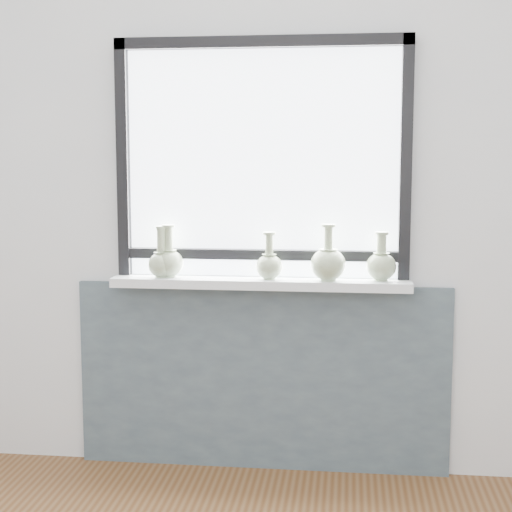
# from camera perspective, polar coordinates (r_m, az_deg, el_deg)

# --- Properties ---
(back_wall) EXTENTS (3.60, 0.02, 2.60)m
(back_wall) POSITION_cam_1_polar(r_m,az_deg,el_deg) (3.52, 0.50, 5.06)
(back_wall) COLOR silver
(back_wall) RESTS_ON ground
(apron_panel) EXTENTS (1.70, 0.03, 0.86)m
(apron_panel) POSITION_cam_1_polar(r_m,az_deg,el_deg) (3.63, 0.44, -8.81)
(apron_panel) COLOR #50616A
(apron_panel) RESTS_ON ground
(windowsill) EXTENTS (1.32, 0.18, 0.04)m
(windowsill) POSITION_cam_1_polar(r_m,az_deg,el_deg) (3.46, 0.31, -1.96)
(windowsill) COLOR silver
(windowsill) RESTS_ON apron_panel
(window) EXTENTS (1.30, 0.06, 1.05)m
(window) POSITION_cam_1_polar(r_m,az_deg,el_deg) (3.48, 0.44, 7.36)
(window) COLOR black
(window) RESTS_ON windowsill
(vase_a) EXTENTS (0.12, 0.12, 0.23)m
(vase_a) POSITION_cam_1_polar(r_m,az_deg,el_deg) (3.51, -6.90, -0.42)
(vase_a) COLOR #AABE94
(vase_a) RESTS_ON windowsill
(vase_b) EXTENTS (0.13, 0.13, 0.23)m
(vase_b) POSITION_cam_1_polar(r_m,az_deg,el_deg) (3.51, -6.37, -0.33)
(vase_b) COLOR #AABE94
(vase_b) RESTS_ON windowsill
(vase_c) EXTENTS (0.12, 0.12, 0.21)m
(vase_c) POSITION_cam_1_polar(r_m,az_deg,el_deg) (3.43, 0.97, -0.60)
(vase_c) COLOR #AABE94
(vase_c) RESTS_ON windowsill
(vase_d) EXTENTS (0.15, 0.15, 0.25)m
(vase_d) POSITION_cam_1_polar(r_m,az_deg,el_deg) (3.40, 5.27, -0.47)
(vase_d) COLOR #AABE94
(vase_d) RESTS_ON windowsill
(vase_e) EXTENTS (0.13, 0.13, 0.21)m
(vase_e) POSITION_cam_1_polar(r_m,az_deg,el_deg) (3.43, 9.09, -0.58)
(vase_e) COLOR #AABE94
(vase_e) RESTS_ON windowsill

